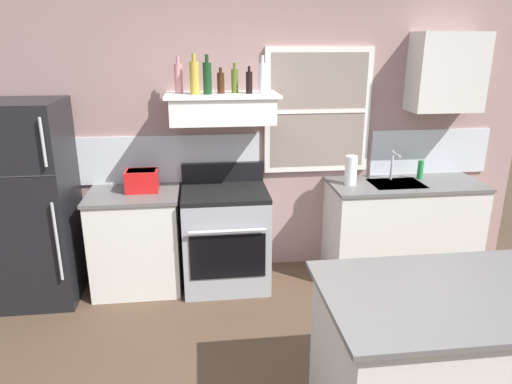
% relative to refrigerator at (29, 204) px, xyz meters
% --- Properties ---
extents(back_wall, '(5.40, 0.11, 2.70)m').
position_rel_refrigerator_xyz_m(back_wall, '(1.93, 0.39, 0.49)').
color(back_wall, gray).
rests_on(back_wall, ground_plane).
extents(refrigerator, '(0.70, 0.72, 1.72)m').
position_rel_refrigerator_xyz_m(refrigerator, '(0.00, 0.00, 0.00)').
color(refrigerator, black).
rests_on(refrigerator, ground_plane).
extents(counter_left_of_stove, '(0.79, 0.63, 0.91)m').
position_rel_refrigerator_xyz_m(counter_left_of_stove, '(0.85, 0.06, -0.41)').
color(counter_left_of_stove, silver).
rests_on(counter_left_of_stove, ground_plane).
extents(toaster, '(0.30, 0.20, 0.19)m').
position_rel_refrigerator_xyz_m(toaster, '(0.93, 0.09, 0.15)').
color(toaster, red).
rests_on(toaster, counter_left_of_stove).
extents(stove_range, '(0.76, 0.69, 1.09)m').
position_rel_refrigerator_xyz_m(stove_range, '(1.65, 0.02, -0.40)').
color(stove_range, '#9EA0A5').
rests_on(stove_range, ground_plane).
extents(range_hood_shelf, '(0.96, 0.52, 0.24)m').
position_rel_refrigerator_xyz_m(range_hood_shelf, '(1.65, 0.12, 0.76)').
color(range_hood_shelf, white).
extents(bottle_rose_pink, '(0.07, 0.07, 0.30)m').
position_rel_refrigerator_xyz_m(bottle_rose_pink, '(1.29, 0.17, 1.01)').
color(bottle_rose_pink, '#C67F84').
rests_on(bottle_rose_pink, range_hood_shelf).
extents(bottle_champagne_gold_foil, '(0.08, 0.08, 0.33)m').
position_rel_refrigerator_xyz_m(bottle_champagne_gold_foil, '(1.43, 0.06, 1.02)').
color(bottle_champagne_gold_foil, '#B29333').
rests_on(bottle_champagne_gold_foil, range_hood_shelf).
extents(bottle_dark_green_wine, '(0.07, 0.07, 0.32)m').
position_rel_refrigerator_xyz_m(bottle_dark_green_wine, '(1.53, 0.07, 1.02)').
color(bottle_dark_green_wine, '#143819').
rests_on(bottle_dark_green_wine, range_hood_shelf).
extents(bottle_brown_stout, '(0.06, 0.06, 0.21)m').
position_rel_refrigerator_xyz_m(bottle_brown_stout, '(1.64, 0.12, 0.97)').
color(bottle_brown_stout, '#381E0F').
rests_on(bottle_brown_stout, range_hood_shelf).
extents(bottle_olive_oil_square, '(0.06, 0.06, 0.25)m').
position_rel_refrigerator_xyz_m(bottle_olive_oil_square, '(1.76, 0.16, 0.99)').
color(bottle_olive_oil_square, '#4C601E').
rests_on(bottle_olive_oil_square, range_hood_shelf).
extents(bottle_balsamic_dark, '(0.06, 0.06, 0.23)m').
position_rel_refrigerator_xyz_m(bottle_balsamic_dark, '(1.88, 0.08, 0.98)').
color(bottle_balsamic_dark, black).
rests_on(bottle_balsamic_dark, range_hood_shelf).
extents(bottle_clear_tall, '(0.06, 0.06, 0.31)m').
position_rel_refrigerator_xyz_m(bottle_clear_tall, '(1.99, 0.07, 1.01)').
color(bottle_clear_tall, silver).
rests_on(bottle_clear_tall, range_hood_shelf).
extents(counter_right_with_sink, '(1.43, 0.63, 0.91)m').
position_rel_refrigerator_xyz_m(counter_right_with_sink, '(3.35, 0.06, -0.40)').
color(counter_right_with_sink, silver).
rests_on(counter_right_with_sink, ground_plane).
extents(sink_faucet, '(0.03, 0.17, 0.28)m').
position_rel_refrigerator_xyz_m(sink_faucet, '(3.25, 0.16, 0.22)').
color(sink_faucet, silver).
rests_on(sink_faucet, counter_right_with_sink).
extents(paper_towel_roll, '(0.11, 0.11, 0.27)m').
position_rel_refrigerator_xyz_m(paper_towel_roll, '(2.81, 0.06, 0.18)').
color(paper_towel_roll, white).
rests_on(paper_towel_roll, counter_right_with_sink).
extents(dish_soap_bottle, '(0.06, 0.06, 0.18)m').
position_rel_refrigerator_xyz_m(dish_soap_bottle, '(3.53, 0.16, 0.14)').
color(dish_soap_bottle, '#268C3F').
rests_on(dish_soap_bottle, counter_right_with_sink).
extents(kitchen_island, '(1.40, 0.90, 0.91)m').
position_rel_refrigerator_xyz_m(kitchen_island, '(2.75, -1.88, -0.40)').
color(kitchen_island, silver).
rests_on(kitchen_island, ground_plane).
extents(upper_cabinet_right, '(0.64, 0.32, 0.70)m').
position_rel_refrigerator_xyz_m(upper_cabinet_right, '(3.70, 0.20, 1.04)').
color(upper_cabinet_right, silver).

